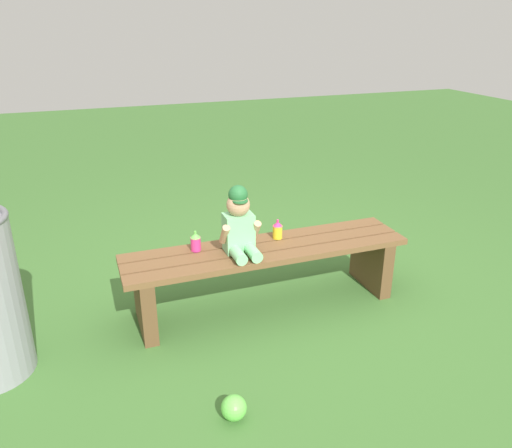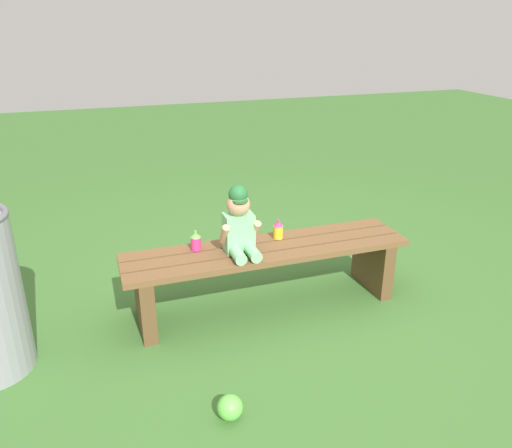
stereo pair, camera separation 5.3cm
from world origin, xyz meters
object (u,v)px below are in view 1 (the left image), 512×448
Objects in this scene: sippy_cup_left at (196,241)px; sippy_cup_right at (277,230)px; park_bench at (267,265)px; toy_ball at (234,408)px; child_figure at (239,224)px.

sippy_cup_left is 0.52m from sippy_cup_right.
park_bench is at bearing -12.97° from sippy_cup_left.
toy_ball is at bearing -121.96° from sippy_cup_right.
park_bench is at bearing 60.44° from toy_ball.
toy_ball is (-0.59, -0.95, -0.41)m from sippy_cup_right.
sippy_cup_left is 1.05× the size of toy_ball.
park_bench is at bearing -138.63° from sippy_cup_right.
park_bench is 4.29× the size of child_figure.
toy_ball is at bearing -119.56° from park_bench.
child_figure is 3.26× the size of sippy_cup_left.
park_bench is 1.01m from toy_ball.
child_figure is 0.29m from sippy_cup_left.
sippy_cup_right is (0.28, 0.10, -0.12)m from child_figure.
park_bench is 0.34m from child_figure.
sippy_cup_right reaches higher than park_bench.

